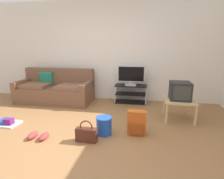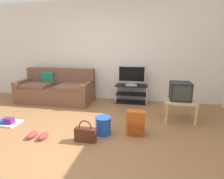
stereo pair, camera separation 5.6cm
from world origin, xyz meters
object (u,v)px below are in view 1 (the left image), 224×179
object	(u,v)px
side_table	(179,102)
crt_tv	(180,91)
backpack	(137,123)
floor_tray	(7,122)
flat_tv	(131,76)
cleaning_bucket	(104,125)
tv_stand	(131,94)
sneakers_pair	(38,136)
couch	(56,90)
handbag	(86,134)

from	to	relation	value
side_table	crt_tv	world-z (taller)	crt_tv
backpack	floor_tray	size ratio (longest dim) A/B	0.96
flat_tv	cleaning_bucket	size ratio (longest dim) A/B	2.34
side_table	cleaning_bucket	bearing A→B (deg)	-146.42
tv_stand	side_table	size ratio (longest dim) A/B	1.44
side_table	sneakers_pair	distance (m)	2.70
side_table	floor_tray	bearing A→B (deg)	-165.36
couch	flat_tv	distance (m)	2.09
couch	sneakers_pair	distance (m)	2.14
side_table	floor_tray	distance (m)	3.41
side_table	tv_stand	bearing A→B (deg)	136.08
handbag	flat_tv	bearing A→B (deg)	76.94
couch	tv_stand	distance (m)	2.05
tv_stand	crt_tv	size ratio (longest dim) A/B	2.07
sneakers_pair	cleaning_bucket	bearing A→B (deg)	18.78
flat_tv	couch	bearing A→B (deg)	-173.06
tv_stand	side_table	bearing A→B (deg)	-43.92
couch	crt_tv	distance (m)	3.19
flat_tv	cleaning_bucket	distance (m)	2.00
flat_tv	sneakers_pair	size ratio (longest dim) A/B	2.26
couch	handbag	xyz separation A→B (m)	(1.52, -1.94, -0.20)
backpack	sneakers_pair	xyz separation A→B (m)	(-1.57, -0.45, -0.16)
handbag	floor_tray	world-z (taller)	handbag
side_table	cleaning_bucket	size ratio (longest dim) A/B	1.92
flat_tv	sneakers_pair	world-z (taller)	flat_tv
crt_tv	handbag	xyz separation A→B (m)	(-1.57, -1.21, -0.48)
sneakers_pair	side_table	bearing A→B (deg)	27.67
sneakers_pair	floor_tray	size ratio (longest dim) A/B	0.73
crt_tv	backpack	size ratio (longest dim) A/B	0.98
floor_tray	sneakers_pair	bearing A→B (deg)	-22.88
flat_tv	sneakers_pair	distance (m)	2.69
crt_tv	backpack	bearing A→B (deg)	-135.01
couch	crt_tv	bearing A→B (deg)	-13.39
couch	cleaning_bucket	distance (m)	2.40
flat_tv	floor_tray	bearing A→B (deg)	-140.17
couch	floor_tray	size ratio (longest dim) A/B	4.59
side_table	handbag	bearing A→B (deg)	-142.81
flat_tv	handbag	xyz separation A→B (m)	(-0.51, -2.19, -0.61)
cleaning_bucket	handbag	bearing A→B (deg)	-126.53
floor_tray	cleaning_bucket	bearing A→B (deg)	-1.14
backpack	sneakers_pair	bearing A→B (deg)	-178.45
handbag	side_table	bearing A→B (deg)	37.19
floor_tray	tv_stand	bearing A→B (deg)	40.17
side_table	cleaning_bucket	distance (m)	1.64
crt_tv	cleaning_bucket	world-z (taller)	crt_tv
flat_tv	handbag	bearing A→B (deg)	-103.06
crt_tv	sneakers_pair	bearing A→B (deg)	-152.02
floor_tray	backpack	bearing A→B (deg)	1.57
tv_stand	floor_tray	bearing A→B (deg)	-139.83
flat_tv	crt_tv	size ratio (longest dim) A/B	1.75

